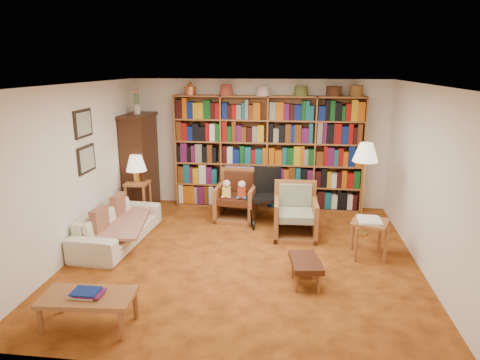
% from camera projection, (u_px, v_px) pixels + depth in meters
% --- Properties ---
extents(floor, '(5.00, 5.00, 0.00)m').
position_uv_depth(floor, '(243.00, 256.00, 6.37)').
color(floor, '#B65D1C').
rests_on(floor, ground).
extents(ceiling, '(5.00, 5.00, 0.00)m').
position_uv_depth(ceiling, '(244.00, 85.00, 5.72)').
color(ceiling, white).
rests_on(ceiling, wall_back).
extents(wall_back, '(5.00, 0.00, 5.00)m').
position_uv_depth(wall_back, '(258.00, 144.00, 8.44)').
color(wall_back, white).
rests_on(wall_back, floor).
extents(wall_front, '(5.00, 0.00, 5.00)m').
position_uv_depth(wall_front, '(210.00, 247.00, 3.65)').
color(wall_front, white).
rests_on(wall_front, floor).
extents(wall_left, '(0.00, 5.00, 5.00)m').
position_uv_depth(wall_left, '(76.00, 170.00, 6.34)').
color(wall_left, white).
rests_on(wall_left, floor).
extents(wall_right, '(0.00, 5.00, 5.00)m').
position_uv_depth(wall_right, '(428.00, 181.00, 5.75)').
color(wall_right, white).
rests_on(wall_right, floor).
extents(bookshelf, '(3.60, 0.30, 2.42)m').
position_uv_depth(bookshelf, '(268.00, 150.00, 8.27)').
color(bookshelf, '#9F5E31').
rests_on(bookshelf, floor).
extents(curio_cabinet, '(0.50, 0.95, 2.40)m').
position_uv_depth(curio_cabinet, '(140.00, 161.00, 8.30)').
color(curio_cabinet, '#3C1D10').
rests_on(curio_cabinet, floor).
extents(framed_pictures, '(0.03, 0.52, 0.97)m').
position_uv_depth(framed_pictures, '(85.00, 141.00, 6.52)').
color(framed_pictures, black).
rests_on(framed_pictures, wall_left).
extents(sofa, '(1.93, 0.85, 0.55)m').
position_uv_depth(sofa, '(118.00, 226.00, 6.81)').
color(sofa, beige).
rests_on(sofa, floor).
extents(sofa_throw, '(0.97, 1.49, 0.04)m').
position_uv_depth(sofa_throw, '(121.00, 225.00, 6.80)').
color(sofa_throw, beige).
rests_on(sofa_throw, sofa).
extents(cushion_left, '(0.12, 0.38, 0.38)m').
position_uv_depth(cushion_left, '(118.00, 208.00, 7.12)').
color(cushion_left, maroon).
rests_on(cushion_left, sofa).
extents(cushion_right, '(0.15, 0.39, 0.38)m').
position_uv_depth(cushion_right, '(100.00, 223.00, 6.45)').
color(cushion_right, maroon).
rests_on(cushion_right, sofa).
extents(side_table_lamp, '(0.43, 0.43, 0.66)m').
position_uv_depth(side_table_lamp, '(138.00, 191.00, 7.93)').
color(side_table_lamp, '#9F5E31').
rests_on(side_table_lamp, floor).
extents(table_lamp, '(0.37, 0.37, 0.51)m').
position_uv_depth(table_lamp, '(136.00, 164.00, 7.80)').
color(table_lamp, gold).
rests_on(table_lamp, side_table_lamp).
extents(armchair_leather, '(0.77, 0.82, 0.91)m').
position_uv_depth(armchair_leather, '(237.00, 198.00, 7.91)').
color(armchair_leather, '#9F5E31').
rests_on(armchair_leather, floor).
extents(armchair_sage, '(0.73, 0.76, 0.88)m').
position_uv_depth(armchair_sage, '(295.00, 215.00, 7.11)').
color(armchair_sage, '#9F5E31').
rests_on(armchair_sage, floor).
extents(wheelchair, '(0.57, 0.80, 1.00)m').
position_uv_depth(wheelchair, '(267.00, 198.00, 7.64)').
color(wheelchair, black).
rests_on(wheelchair, floor).
extents(floor_lamp, '(0.41, 0.41, 1.55)m').
position_uv_depth(floor_lamp, '(366.00, 156.00, 6.86)').
color(floor_lamp, gold).
rests_on(floor_lamp, floor).
extents(side_table_papers, '(0.62, 0.62, 0.59)m').
position_uv_depth(side_table_papers, '(370.00, 227.00, 6.25)').
color(side_table_papers, '#9F5E31').
rests_on(side_table_papers, floor).
extents(footstool_a, '(0.40, 0.35, 0.30)m').
position_uv_depth(footstool_a, '(303.00, 258.00, 5.74)').
color(footstool_a, '#482113').
rests_on(footstool_a, floor).
extents(footstool_b, '(0.41, 0.36, 0.32)m').
position_uv_depth(footstool_b, '(308.00, 269.00, 5.40)').
color(footstool_b, '#482113').
rests_on(footstool_b, floor).
extents(coffee_table, '(1.02, 0.56, 0.43)m').
position_uv_depth(coffee_table, '(88.00, 299.00, 4.58)').
color(coffee_table, '#9F5E31').
rests_on(coffee_table, floor).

